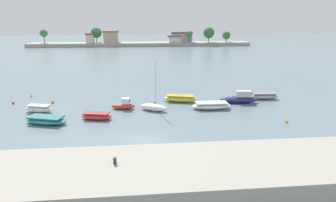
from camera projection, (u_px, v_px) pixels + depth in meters
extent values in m
plane|color=slate|center=(143.00, 141.00, 28.02)|extent=(400.00, 400.00, 0.00)
cube|color=#9E998C|center=(143.00, 179.00, 19.20)|extent=(82.66, 6.66, 2.23)
cylinder|color=#2D2D33|center=(115.00, 161.00, 19.02)|extent=(0.24, 0.24, 0.47)
ellipsoid|color=white|center=(39.00, 109.00, 36.44)|extent=(3.94, 2.25, 0.88)
cube|color=#AFAFAF|center=(39.00, 106.00, 36.30)|extent=(3.16, 1.86, 0.12)
ellipsoid|color=teal|center=(46.00, 121.00, 32.48)|extent=(5.42, 3.30, 0.75)
cube|color=#226367|center=(46.00, 117.00, 32.35)|extent=(4.36, 2.72, 0.16)
ellipsoid|color=#C63833|center=(97.00, 116.00, 33.94)|extent=(4.07, 2.20, 0.73)
cube|color=maroon|center=(96.00, 113.00, 33.82)|extent=(3.26, 1.82, 0.12)
ellipsoid|color=#C63833|center=(123.00, 106.00, 37.82)|extent=(3.37, 1.46, 0.78)
cube|color=silver|center=(126.00, 101.00, 37.61)|extent=(1.14, 1.00, 0.75)
cube|color=black|center=(130.00, 100.00, 37.59)|extent=(0.15, 0.82, 0.52)
ellipsoid|color=white|center=(153.00, 107.00, 37.10)|extent=(4.04, 3.02, 0.93)
cylinder|color=silver|center=(156.00, 82.00, 35.95)|extent=(0.10, 0.10, 6.12)
cylinder|color=#B7B7BC|center=(149.00, 98.00, 36.98)|extent=(1.25, 0.73, 0.08)
ellipsoid|color=yellow|center=(180.00, 99.00, 41.14)|extent=(5.30, 2.77, 0.88)
cube|color=#A8952A|center=(180.00, 96.00, 40.99)|extent=(4.26, 2.28, 0.12)
ellipsoid|color=white|center=(211.00, 106.00, 37.93)|extent=(5.49, 2.17, 0.81)
cube|color=#AFAFAF|center=(211.00, 103.00, 37.80)|extent=(4.39, 1.82, 0.12)
ellipsoid|color=navy|center=(239.00, 100.00, 40.57)|extent=(5.71, 2.13, 0.98)
cube|color=#BCB2A3|center=(244.00, 94.00, 40.31)|extent=(2.29, 1.30, 0.86)
cube|color=black|center=(251.00, 93.00, 40.28)|extent=(0.18, 0.98, 0.60)
ellipsoid|color=#9E9EA3|center=(264.00, 96.00, 42.60)|extent=(4.44, 1.77, 0.82)
cube|color=slate|center=(264.00, 93.00, 42.47)|extent=(3.55, 1.47, 0.12)
sphere|color=orange|center=(53.00, 102.00, 40.51)|extent=(0.43, 0.43, 0.43)
sphere|color=red|center=(13.00, 103.00, 40.09)|extent=(0.34, 0.34, 0.34)
sphere|color=orange|center=(287.00, 121.00, 32.84)|extent=(0.32, 0.32, 0.32)
sphere|color=orange|center=(155.00, 102.00, 40.42)|extent=(0.35, 0.35, 0.35)
sphere|color=red|center=(31.00, 96.00, 43.86)|extent=(0.24, 0.24, 0.24)
cube|color=#9E998C|center=(141.00, 44.00, 128.43)|extent=(101.33, 10.53, 1.61)
cube|color=beige|center=(90.00, 39.00, 124.78)|extent=(3.12, 4.08, 3.62)
cube|color=brown|center=(90.00, 34.00, 124.16)|extent=(3.43, 4.49, 0.70)
cube|color=#B2A38E|center=(111.00, 37.00, 127.48)|extent=(6.37, 5.85, 4.63)
cube|color=#995B42|center=(111.00, 31.00, 126.72)|extent=(7.01, 6.43, 0.70)
cube|color=beige|center=(174.00, 39.00, 128.64)|extent=(5.50, 5.77, 2.53)
cube|color=#565156|center=(174.00, 36.00, 128.18)|extent=(6.05, 6.35, 0.70)
cube|color=beige|center=(178.00, 38.00, 129.47)|extent=(5.67, 3.73, 4.01)
cube|color=#565156|center=(178.00, 33.00, 128.80)|extent=(6.24, 4.10, 0.70)
cube|color=#99939E|center=(187.00, 38.00, 129.69)|extent=(4.23, 3.81, 4.13)
cube|color=#995B42|center=(187.00, 32.00, 129.00)|extent=(4.65, 4.19, 0.70)
cylinder|color=brown|center=(226.00, 40.00, 131.61)|extent=(0.36, 0.36, 1.51)
sphere|color=#2D6B33|center=(226.00, 35.00, 130.96)|extent=(3.78, 3.78, 3.78)
cylinder|color=brown|center=(209.00, 40.00, 128.85)|extent=(0.36, 0.36, 2.30)
sphere|color=#2D6B33|center=(209.00, 33.00, 127.94)|extent=(5.10, 5.10, 5.10)
cylinder|color=brown|center=(189.00, 39.00, 128.12)|extent=(0.36, 0.36, 2.70)
sphere|color=#387A3D|center=(189.00, 34.00, 127.41)|extent=(2.85, 2.85, 2.85)
cylinder|color=brown|center=(97.00, 40.00, 127.85)|extent=(0.36, 0.36, 2.48)
sphere|color=#387A3D|center=(96.00, 33.00, 126.94)|extent=(4.90, 4.90, 4.90)
cylinder|color=brown|center=(44.00, 40.00, 124.14)|extent=(0.36, 0.36, 3.00)
sphere|color=#387A3D|center=(44.00, 33.00, 123.33)|extent=(3.40, 3.40, 3.40)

